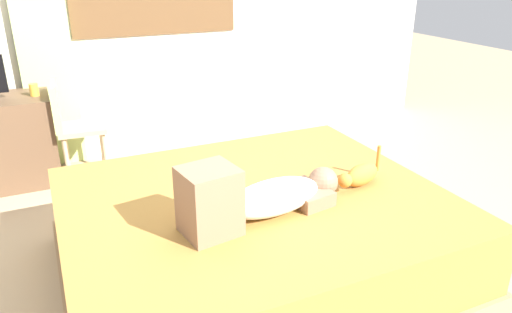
% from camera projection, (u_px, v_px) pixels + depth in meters
% --- Properties ---
extents(ground_plane, '(16.00, 16.00, 0.00)m').
position_uv_depth(ground_plane, '(252.00, 279.00, 2.89)').
color(ground_plane, tan).
extents(bed, '(2.16, 1.84, 0.53)m').
position_uv_depth(bed, '(255.00, 237.00, 2.84)').
color(bed, '#997A56').
rests_on(bed, ground).
extents(person_lying, '(0.94, 0.39, 0.34)m').
position_uv_depth(person_lying, '(258.00, 197.00, 2.48)').
color(person_lying, silver).
rests_on(person_lying, bed).
extents(cat, '(0.35, 0.18, 0.21)m').
position_uv_depth(cat, '(360.00, 175.00, 2.84)').
color(cat, '#C67A2D').
rests_on(cat, bed).
extents(cup, '(0.07, 0.07, 0.10)m').
position_uv_depth(cup, '(34.00, 90.00, 3.91)').
color(cup, gold).
rests_on(cup, desk).
extents(chair_by_desk, '(0.40, 0.40, 0.86)m').
position_uv_depth(chair_by_desk, '(72.00, 123.00, 4.00)').
color(chair_by_desk, tan).
rests_on(chair_by_desk, ground).
extents(curtain_left, '(0.44, 0.06, 2.46)m').
position_uv_depth(curtain_left, '(41.00, 28.00, 4.06)').
color(curtain_left, '#ADCC75').
rests_on(curtain_left, ground).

